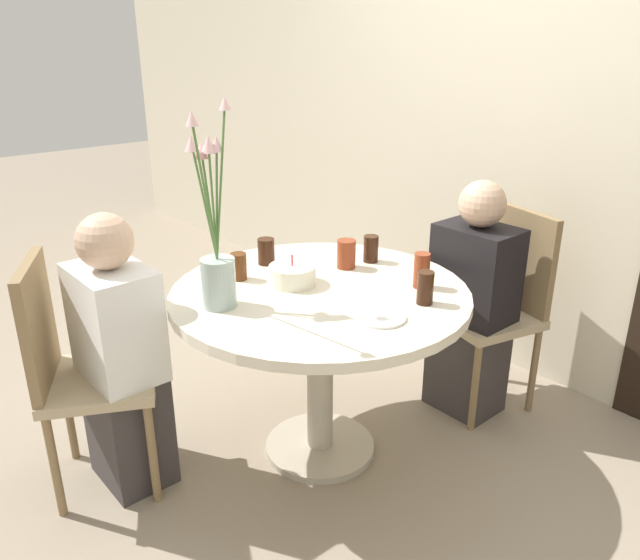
# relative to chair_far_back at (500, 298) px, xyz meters

# --- Properties ---
(ground_plane) EXTENTS (16.00, 16.00, 0.00)m
(ground_plane) POSITION_rel_chair_far_back_xyz_m (-0.23, -0.89, -0.53)
(ground_plane) COLOR gray
(wall_back) EXTENTS (8.00, 0.05, 2.60)m
(wall_back) POSITION_rel_chair_far_back_xyz_m (-0.23, 0.40, 0.77)
(wall_back) COLOR beige
(wall_back) RESTS_ON ground_plane
(dining_table) EXTENTS (1.15, 1.15, 0.74)m
(dining_table) POSITION_rel_chair_far_back_xyz_m (-0.23, -0.89, 0.08)
(dining_table) COLOR beige
(dining_table) RESTS_ON ground_plane
(chair_far_back) EXTENTS (0.49, 0.49, 0.93)m
(chair_far_back) POSITION_rel_chair_far_back_xyz_m (0.00, 0.00, 0.00)
(chair_far_back) COLOR tan
(chair_far_back) RESTS_ON ground_plane
(chair_near_front) EXTENTS (0.54, 0.54, 0.93)m
(chair_near_front) POSITION_rel_chair_far_back_xyz_m (-0.66, -1.70, 0.00)
(chair_near_front) COLOR tan
(chair_near_front) RESTS_ON ground_plane
(birthday_cake) EXTENTS (0.18, 0.18, 0.12)m
(birthday_cake) POSITION_rel_chair_far_back_xyz_m (-0.34, -0.93, 0.25)
(birthday_cake) COLOR white
(birthday_cake) RESTS_ON dining_table
(flower_vase) EXTENTS (0.26, 0.25, 0.73)m
(flower_vase) POSITION_rel_chair_far_back_xyz_m (-0.35, -1.26, 0.41)
(flower_vase) COLOR #9EB2AD
(flower_vase) RESTS_ON dining_table
(side_plate) EXTENTS (0.18, 0.18, 0.01)m
(side_plate) POSITION_rel_chair_far_back_xyz_m (0.10, -0.90, 0.21)
(side_plate) COLOR white
(side_plate) RESTS_ON dining_table
(drink_glass_0) EXTENTS (0.06, 0.06, 0.11)m
(drink_glass_0) POSITION_rel_chair_far_back_xyz_m (-0.52, -1.06, 0.26)
(drink_glass_0) COLOR #51280F
(drink_glass_0) RESTS_ON dining_table
(drink_glass_1) EXTENTS (0.06, 0.06, 0.14)m
(drink_glass_1) POSITION_rel_chair_far_back_xyz_m (0.00, -0.58, 0.28)
(drink_glass_1) COLOR maroon
(drink_glass_1) RESTS_ON dining_table
(drink_glass_2) EXTENTS (0.07, 0.07, 0.11)m
(drink_glass_2) POSITION_rel_chair_far_back_xyz_m (-0.60, -0.87, 0.27)
(drink_glass_2) COLOR #33190C
(drink_glass_2) RESTS_ON dining_table
(drink_glass_3) EXTENTS (0.06, 0.06, 0.11)m
(drink_glass_3) POSITION_rel_chair_far_back_xyz_m (-0.33, -0.52, 0.27)
(drink_glass_3) COLOR #33190C
(drink_glass_3) RESTS_ON dining_table
(drink_glass_4) EXTENTS (0.06, 0.06, 0.12)m
(drink_glass_4) POSITION_rel_chair_far_back_xyz_m (0.12, -0.69, 0.27)
(drink_glass_4) COLOR #33190C
(drink_glass_4) RESTS_ON dining_table
(drink_glass_5) EXTENTS (0.08, 0.08, 0.12)m
(drink_glass_5) POSITION_rel_chair_far_back_xyz_m (-0.34, -0.65, 0.27)
(drink_glass_5) COLOR maroon
(drink_glass_5) RESTS_ON dining_table
(person_boy) EXTENTS (0.34, 0.24, 1.09)m
(person_boy) POSITION_rel_chair_far_back_xyz_m (-0.04, -0.15, -0.02)
(person_boy) COLOR #383333
(person_boy) RESTS_ON ground_plane
(person_guest) EXTENTS (0.34, 0.24, 1.09)m
(person_guest) POSITION_rel_chair_far_back_xyz_m (-0.59, -1.56, -0.02)
(person_guest) COLOR #383333
(person_guest) RESTS_ON ground_plane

